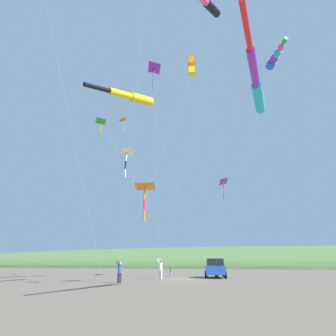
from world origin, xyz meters
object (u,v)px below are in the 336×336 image
Objects in this scene: kite_delta_long_streamer_right at (127,153)px; kite_delta_purple_drifting at (123,121)px; person_child_grey_jacket at (171,270)px; kite_box_yellow_midlevel at (192,67)px; kite_delta_magenta_far_left at (154,68)px; kite_windsock_blue_topmost at (256,83)px; kite_windsock_long_streamer_left at (131,97)px; cooler_box at (217,275)px; person_adult_flyer at (160,268)px; kite_delta_striped_overhead at (145,187)px; kite_delta_white_trailing at (223,182)px; kite_delta_black_fish_shape at (101,122)px; kite_windsock_red_high_left at (275,57)px; parked_car at (215,268)px; person_child_green_jacket at (120,271)px.

kite_delta_purple_drifting is (7.80, 4.16, 6.89)m from kite_delta_long_streamer_right.
person_child_grey_jacket is 21.12m from kite_box_yellow_midlevel.
kite_delta_magenta_far_left reaches higher than kite_windsock_blue_topmost.
kite_box_yellow_midlevel reaches higher than kite_windsock_long_streamer_left.
person_child_grey_jacket is 0.08× the size of kite_delta_long_streamer_right.
kite_windsock_blue_topmost is (-20.40, -4.81, 9.85)m from cooler_box.
person_adult_flyer is 4.56m from person_child_grey_jacket.
kite_windsock_blue_topmost reaches higher than kite_delta_long_streamer_right.
kite_delta_purple_drifting is at bearing 42.61° from kite_delta_striped_overhead.
person_adult_flyer is (-5.98, 4.59, 0.80)m from cooler_box.
kite_delta_purple_drifting is (-2.01, 9.73, 6.80)m from kite_delta_white_trailing.
kite_delta_striped_overhead is at bearing -137.39° from kite_delta_purple_drifting.
kite_delta_magenta_far_left reaches higher than cooler_box.
kite_windsock_blue_topmost reaches higher than person_adult_flyer.
person_child_grey_jacket is at bearing 2.68° from person_adult_flyer.
kite_delta_white_trailing is (-0.78, -6.36, 7.73)m from person_adult_flyer.
kite_box_yellow_midlevel reaches higher than person_child_grey_jacket.
kite_delta_black_fish_shape is (-4.31, 10.96, 5.74)m from kite_delta_white_trailing.
kite_windsock_blue_topmost is (-8.63, -4.80, -8.37)m from kite_box_yellow_midlevel.
cooler_box is 20.76m from kite_windsock_long_streamer_left.
kite_delta_magenta_far_left reaches higher than kite_delta_striped_overhead.
kite_delta_purple_drifting is 5.72m from kite_windsock_long_streamer_left.
kite_box_yellow_midlevel is at bearing 119.42° from kite_windsock_red_high_left.
kite_delta_white_trailing is at bearing -78.35° from kite_delta_purple_drifting.
kite_delta_purple_drifting is at bearing 47.65° from kite_windsock_blue_topmost.
person_adult_flyer is 1.55× the size of person_child_grey_jacket.
kite_delta_white_trailing is at bearing -44.58° from kite_windsock_long_streamer_left.
kite_delta_purple_drifting is at bearing 128.23° from parked_car.
kite_windsock_blue_topmost is (-18.00, -4.69, 9.11)m from parked_car.
person_child_grey_jacket reaches higher than cooler_box.
kite_delta_long_streamer_right is at bearing -157.20° from kite_windsock_long_streamer_left.
kite_delta_purple_drifting is 2.82m from kite_delta_black_fish_shape.
cooler_box is at bearing -14.73° from kite_delta_striped_overhead.
kite_delta_black_fish_shape reaches higher than person_child_green_jacket.
kite_windsock_blue_topmost reaches higher than cooler_box.
person_child_green_jacket is 16.32m from kite_windsock_blue_topmost.
kite_delta_magenta_far_left is (-2.15, 6.38, 12.52)m from kite_delta_white_trailing.
person_child_grey_jacket is 21.92m from kite_delta_magenta_far_left.
kite_windsock_long_streamer_left is (-6.89, 6.79, 6.29)m from kite_delta_white_trailing.
kite_delta_magenta_far_left is (-7.47, -0.19, 20.61)m from person_child_grey_jacket.
person_adult_flyer is at bearing -12.08° from person_child_green_jacket.
kite_delta_white_trailing reaches higher than person_child_green_jacket.
kite_delta_magenta_far_left is 1.12× the size of kite_box_yellow_midlevel.
person_child_grey_jacket is 11.70m from kite_delta_white_trailing.
kite_box_yellow_midlevel is (1.88, -5.03, 3.41)m from kite_windsock_long_streamer_left.
kite_windsock_red_high_left is 18.61m from kite_delta_black_fish_shape.
person_adult_flyer is 0.12× the size of kite_windsock_long_streamer_left.
person_adult_flyer is 23.69m from kite_windsock_red_high_left.
person_child_grey_jacket is 0.10× the size of kite_delta_striped_overhead.
kite_windsock_blue_topmost reaches higher than person_child_grey_jacket.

